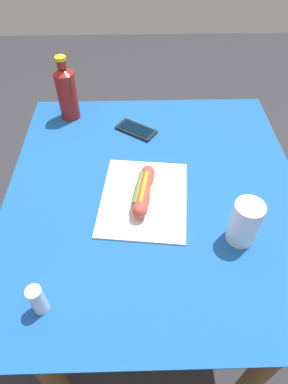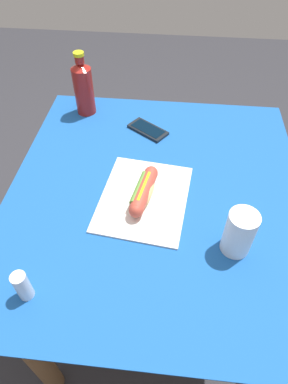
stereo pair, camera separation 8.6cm
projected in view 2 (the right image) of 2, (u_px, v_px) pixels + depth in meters
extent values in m
plane|color=#2D2D33|center=(152.00, 296.00, 1.57)|extent=(6.00, 6.00, 0.00)
cylinder|color=brown|center=(256.00, 379.00, 1.02)|extent=(0.07, 0.07, 0.70)
cylinder|color=brown|center=(235.00, 190.00, 1.56)|extent=(0.07, 0.07, 0.70)
cylinder|color=brown|center=(35.00, 354.00, 1.07)|extent=(0.07, 0.07, 0.70)
cylinder|color=brown|center=(88.00, 179.00, 1.61)|extent=(0.07, 0.07, 0.70)
cube|color=brown|center=(156.00, 195.00, 1.05)|extent=(0.97, 0.86, 0.03)
cube|color=#19519E|center=(156.00, 192.00, 1.04)|extent=(1.03, 0.92, 0.00)
cube|color=silver|center=(144.00, 198.00, 1.01)|extent=(0.35, 0.29, 0.01)
ellipsoid|color=#E5BC75|center=(144.00, 192.00, 0.99)|extent=(0.16, 0.08, 0.05)
cylinder|color=#B24233|center=(144.00, 191.00, 0.99)|extent=(0.16, 0.07, 0.04)
sphere|color=#B24233|center=(151.00, 173.00, 1.04)|extent=(0.04, 0.04, 0.04)
sphere|color=#B24233|center=(136.00, 210.00, 0.93)|extent=(0.04, 0.04, 0.04)
cube|color=yellow|center=(144.00, 186.00, 0.97)|extent=(0.12, 0.03, 0.00)
cylinder|color=#568433|center=(139.00, 188.00, 0.98)|extent=(0.13, 0.04, 0.02)
cube|color=black|center=(148.00, 130.00, 1.24)|extent=(0.14, 0.16, 0.01)
cube|color=black|center=(148.00, 128.00, 1.23)|extent=(0.12, 0.13, 0.00)
cylinder|color=maroon|center=(84.00, 91.00, 1.26)|extent=(0.07, 0.07, 0.18)
cone|color=maroon|center=(80.00, 66.00, 1.19)|extent=(0.07, 0.07, 0.02)
cylinder|color=maroon|center=(79.00, 59.00, 1.17)|extent=(0.03, 0.03, 0.03)
cylinder|color=yellow|center=(78.00, 54.00, 1.16)|extent=(0.04, 0.04, 0.01)
cylinder|color=white|center=(239.00, 233.00, 0.84)|extent=(0.08, 0.08, 0.13)
cylinder|color=silver|center=(23.00, 286.00, 0.77)|extent=(0.04, 0.04, 0.09)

